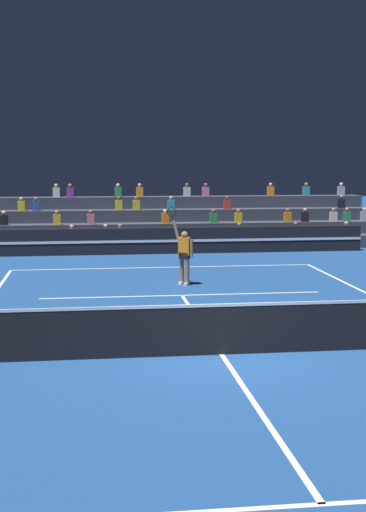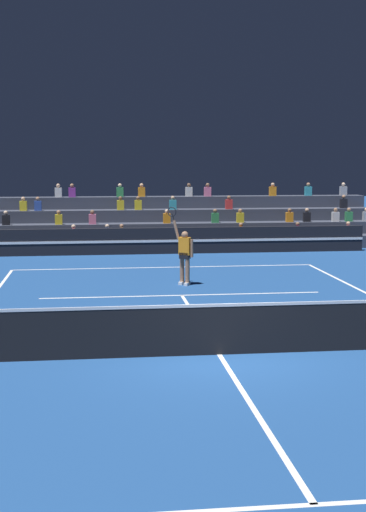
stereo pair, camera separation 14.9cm
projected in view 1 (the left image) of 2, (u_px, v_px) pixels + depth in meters
The scene contains 7 objects.
ground_plane at pixel (222, 355), 14.55m from camera, with size 120.00×120.00×0.00m, color navy.
court_lines at pixel (222, 354), 14.55m from camera, with size 11.10×23.90×0.01m.
tennis_net at pixel (222, 329), 14.48m from camera, with size 12.00×0.10×1.10m.
sponsor_banner_wall at pixel (154, 241), 29.92m from camera, with size 18.00×0.26×1.10m.
bleacher_stand at pixel (148, 227), 33.00m from camera, with size 20.97×3.80×2.83m.
tennis_player at pixel (184, 254), 22.49m from camera, with size 0.81×0.57×2.50m.
tennis_ball at pixel (178, 328), 16.72m from camera, with size 0.07×0.07×0.07m, color #C6DB33.
Camera 1 is at (-2.59, -13.93, 3.97)m, focal length 50.00 mm.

